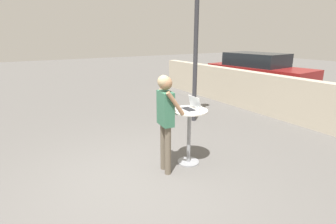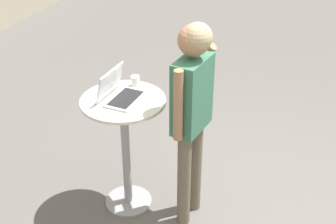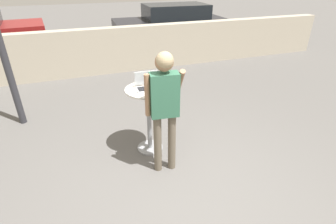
% 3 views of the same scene
% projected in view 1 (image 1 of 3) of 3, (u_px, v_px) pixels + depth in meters
% --- Properties ---
extents(ground_plane, '(50.00, 50.00, 0.00)m').
position_uv_depth(ground_plane, '(137.00, 182.00, 4.40)').
color(ground_plane, '#5B5956').
extents(pavement_kerb, '(14.11, 0.35, 1.24)m').
position_uv_depth(pavement_kerb, '(317.00, 105.00, 6.79)').
color(pavement_kerb, '#B2A893').
rests_on(pavement_kerb, ground_plane).
extents(cafe_table, '(0.68, 0.68, 1.06)m').
position_uv_depth(cafe_table, '(189.00, 128.00, 4.88)').
color(cafe_table, gray).
rests_on(cafe_table, ground_plane).
extents(laptop, '(0.36, 0.29, 0.24)m').
position_uv_depth(laptop, '(191.00, 107.00, 4.78)').
color(laptop, silver).
rests_on(laptop, cafe_table).
extents(coffee_mug, '(0.11, 0.07, 0.09)m').
position_uv_depth(coffee_mug, '(198.00, 111.00, 4.57)').
color(coffee_mug, white).
rests_on(coffee_mug, cafe_table).
extents(standing_person, '(0.54, 0.35, 1.75)m').
position_uv_depth(standing_person, '(165.00, 112.00, 4.44)').
color(standing_person, brown).
rests_on(standing_person, ground_plane).
extents(parked_car_near_street, '(4.63, 2.26, 1.63)m').
position_uv_depth(parked_car_near_street, '(258.00, 72.00, 11.42)').
color(parked_car_near_street, maroon).
rests_on(parked_car_near_street, ground_plane).
extents(street_lamp, '(0.32, 0.32, 4.10)m').
position_uv_depth(street_lamp, '(196.00, 24.00, 6.84)').
color(street_lamp, '#2D2D33').
rests_on(street_lamp, ground_plane).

